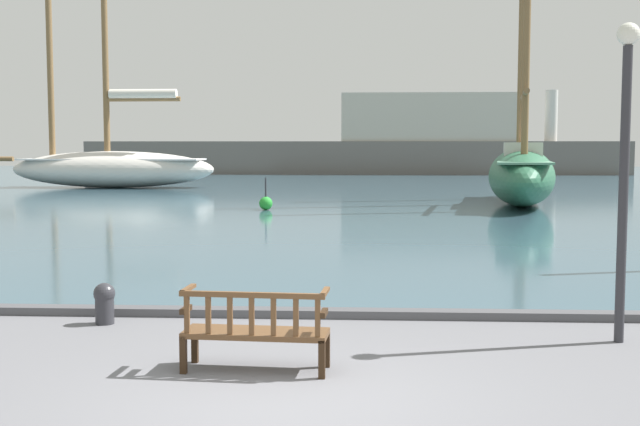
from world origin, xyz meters
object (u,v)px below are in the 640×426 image
(sailboat_distant_harbor, at_px, (112,164))
(sailboat_mid_port, at_px, (521,171))
(lamp_post, at_px, (625,150))
(mooring_bollard, at_px, (104,301))
(channel_buoy, at_px, (266,203))
(park_bench, at_px, (255,329))

(sailboat_distant_harbor, xyz_separation_m, sailboat_mid_port, (20.67, -12.03, 0.03))
(lamp_post, bearing_deg, mooring_bollard, 174.39)
(lamp_post, distance_m, channel_buoy, 20.72)
(lamp_post, bearing_deg, sailboat_distant_harbor, 116.79)
(sailboat_mid_port, height_order, mooring_bollard, sailboat_mid_port)
(park_bench, height_order, lamp_post, lamp_post)
(park_bench, xyz_separation_m, channel_buoy, (-2.43, 20.99, -0.13))
(park_bench, distance_m, channel_buoy, 21.13)
(channel_buoy, bearing_deg, mooring_bollard, -89.98)
(park_bench, height_order, sailboat_mid_port, sailboat_mid_port)
(park_bench, xyz_separation_m, lamp_post, (4.44, 1.56, 1.97))
(park_bench, bearing_deg, channel_buoy, 96.61)
(sailboat_mid_port, bearing_deg, lamp_post, -97.91)
(sailboat_distant_harbor, xyz_separation_m, channel_buoy, (10.64, -15.27, -1.10))
(park_bench, relative_size, channel_buoy, 1.36)
(park_bench, bearing_deg, mooring_bollard, 137.37)
(mooring_bollard, bearing_deg, channel_buoy, 90.02)
(lamp_post, bearing_deg, sailboat_mid_port, 82.09)
(lamp_post, bearing_deg, park_bench, -160.68)
(sailboat_distant_harbor, relative_size, mooring_bollard, 28.47)
(park_bench, height_order, sailboat_distant_harbor, sailboat_distant_harbor)
(sailboat_distant_harbor, xyz_separation_m, mooring_bollard, (10.65, -34.02, -1.12))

